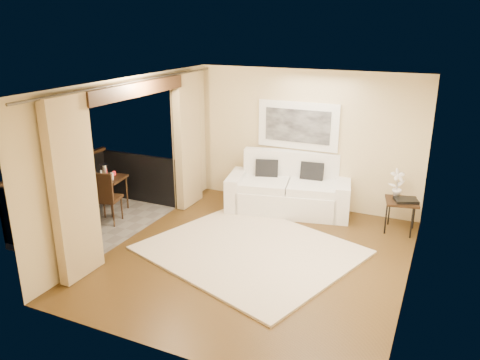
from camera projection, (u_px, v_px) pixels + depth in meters
The scene contains 18 objects.
floor at pixel (256, 257), 7.40m from camera, with size 5.00×5.00×0.00m, color #513818.
room_shell at pixel (134, 89), 7.43m from camera, with size 5.00×6.40×5.00m.
balcony at pixel (91, 213), 8.64m from camera, with size 1.81×2.60×1.17m.
curtains at pixel (140, 160), 7.80m from camera, with size 0.16×4.80×2.64m.
artwork at pixel (298, 126), 9.07m from camera, with size 1.62×0.07×0.92m.
rug at pixel (250, 250), 7.58m from camera, with size 3.07×2.67×0.04m, color beige.
sofa at pixel (289, 190), 9.16m from camera, with size 2.49×1.46×1.12m.
side_table at pixel (402, 203), 8.15m from camera, with size 0.63×0.63×0.58m.
tray at pixel (406, 200), 8.07m from camera, with size 0.38×0.28×0.05m, color black.
orchid at pixel (397, 183), 8.20m from camera, with size 0.27×0.18×0.52m, color white.
bistro_table at pixel (108, 181), 9.03m from camera, with size 0.67×0.67×0.69m.
balcony_chair_far at pixel (104, 194), 8.41m from camera, with size 0.53×0.53×1.01m.
balcony_chair_near at pixel (74, 190), 8.72m from camera, with size 0.44×0.44×0.95m.
ice_bucket at pixel (104, 169), 9.16m from camera, with size 0.18×0.18×0.20m, color white.
candle at pixel (114, 173), 9.14m from camera, with size 0.06×0.06×0.07m, color red.
vase at pixel (101, 175), 8.86m from camera, with size 0.04×0.04×0.18m, color silver.
glass_a at pixel (112, 177), 8.84m from camera, with size 0.06×0.06×0.12m, color silver.
glass_b at pixel (112, 176), 8.92m from camera, with size 0.06×0.06×0.12m, color silver.
Camera 1 is at (2.52, -6.12, 3.52)m, focal length 35.00 mm.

